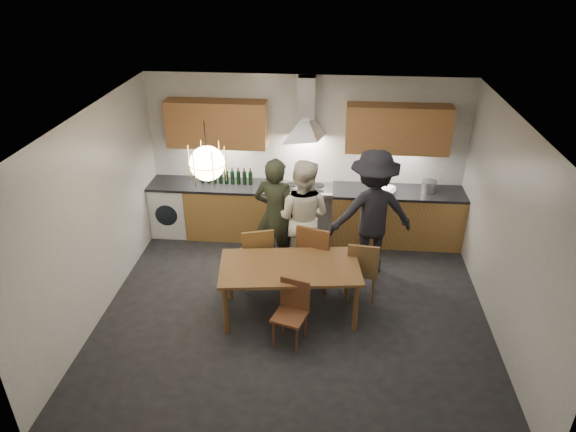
# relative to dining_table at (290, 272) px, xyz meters

# --- Properties ---
(ground) EXTENTS (5.00, 5.00, 0.00)m
(ground) POSITION_rel_dining_table_xyz_m (0.06, 0.06, -0.65)
(ground) COLOR black
(ground) RESTS_ON ground
(room_shell) EXTENTS (5.02, 4.52, 2.61)m
(room_shell) POSITION_rel_dining_table_xyz_m (0.06, 0.06, 1.05)
(room_shell) COLOR white
(room_shell) RESTS_ON ground
(counter_run) EXTENTS (5.00, 0.62, 0.90)m
(counter_run) POSITION_rel_dining_table_xyz_m (0.08, 2.01, -0.20)
(counter_run) COLOR #BB8948
(counter_run) RESTS_ON ground
(range_stove) EXTENTS (0.90, 0.60, 0.92)m
(range_stove) POSITION_rel_dining_table_xyz_m (0.06, 2.01, -0.21)
(range_stove) COLOR silver
(range_stove) RESTS_ON ground
(wall_fixtures) EXTENTS (4.30, 0.54, 1.10)m
(wall_fixtures) POSITION_rel_dining_table_xyz_m (0.06, 2.13, 1.22)
(wall_fixtures) COLOR #C1834A
(wall_fixtures) RESTS_ON ground
(pendant_lamp) EXTENTS (0.43, 0.43, 0.70)m
(pendant_lamp) POSITION_rel_dining_table_xyz_m (-0.94, -0.04, 1.45)
(pendant_lamp) COLOR black
(pendant_lamp) RESTS_ON ground
(dining_table) EXTENTS (1.84, 1.08, 0.74)m
(dining_table) POSITION_rel_dining_table_xyz_m (0.00, 0.00, 0.00)
(dining_table) COLOR brown
(dining_table) RESTS_ON ground
(chair_back_left) EXTENTS (0.53, 0.53, 0.95)m
(chair_back_left) POSITION_rel_dining_table_xyz_m (-0.50, 0.56, -0.11)
(chair_back_left) COLOR brown
(chair_back_left) RESTS_ON ground
(chair_back_mid) EXTENTS (0.58, 0.58, 1.02)m
(chair_back_mid) POSITION_rel_dining_table_xyz_m (0.30, 0.59, -0.07)
(chair_back_mid) COLOR brown
(chair_back_mid) RESTS_ON ground
(chair_back_right) EXTENTS (0.44, 0.44, 0.90)m
(chair_back_right) POSITION_rel_dining_table_xyz_m (0.93, 0.40, -0.14)
(chair_back_right) COLOR brown
(chair_back_right) RESTS_ON ground
(chair_front) EXTENTS (0.46, 0.46, 0.82)m
(chair_front) POSITION_rel_dining_table_xyz_m (0.07, -0.48, -0.18)
(chair_front) COLOR #59311C
(chair_front) RESTS_ON ground
(person_left) EXTENTS (0.71, 0.55, 1.74)m
(person_left) POSITION_rel_dining_table_xyz_m (-0.30, 1.10, 0.21)
(person_left) COLOR black
(person_left) RESTS_ON ground
(person_mid) EXTENTS (0.97, 0.83, 1.72)m
(person_mid) POSITION_rel_dining_table_xyz_m (0.08, 1.10, 0.21)
(person_mid) COLOR silver
(person_mid) RESTS_ON ground
(person_right) EXTENTS (1.33, 0.94, 1.87)m
(person_right) POSITION_rel_dining_table_xyz_m (1.07, 1.17, 0.28)
(person_right) COLOR black
(person_right) RESTS_ON ground
(mixing_bowl) EXTENTS (0.41, 0.41, 0.08)m
(mixing_bowl) POSITION_rel_dining_table_xyz_m (1.30, 1.91, 0.29)
(mixing_bowl) COLOR silver
(mixing_bowl) RESTS_ON counter_run
(stock_pot) EXTENTS (0.28, 0.28, 0.16)m
(stock_pot) POSITION_rel_dining_table_xyz_m (1.99, 2.05, 0.33)
(stock_pot) COLOR #B8B8BB
(stock_pot) RESTS_ON counter_run
(wine_bottles) EXTENTS (0.84, 0.07, 0.27)m
(wine_bottles) POSITION_rel_dining_table_xyz_m (-1.20, 2.06, 0.38)
(wine_bottles) COLOR black
(wine_bottles) RESTS_ON counter_run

